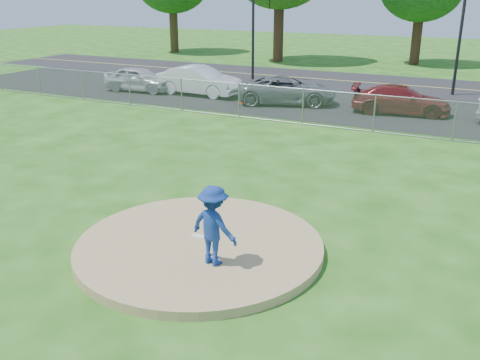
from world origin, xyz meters
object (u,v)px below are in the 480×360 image
(parked_car_darkred, at_px, (401,100))
(parked_car_silver, at_px, (139,79))
(pitcher, at_px, (214,225))
(traffic_signal_left, at_px, (257,25))
(parked_car_gray, at_px, (287,90))
(traffic_cone, at_px, (242,97))
(parked_car_white, at_px, (199,81))

(parked_car_darkred, bearing_deg, parked_car_silver, 84.21)
(pitcher, bearing_deg, traffic_signal_left, -56.23)
(traffic_signal_left, distance_m, parked_car_silver, 8.31)
(parked_car_gray, bearing_deg, traffic_signal_left, 16.46)
(traffic_signal_left, xyz_separation_m, parked_car_silver, (-4.10, -6.71, -2.67))
(traffic_signal_left, xyz_separation_m, parked_car_darkred, (10.08, -6.08, -2.71))
(parked_car_gray, distance_m, parked_car_darkred, 5.51)
(pitcher, height_order, parked_car_silver, pitcher)
(traffic_signal_left, distance_m, parked_car_darkred, 12.08)
(traffic_cone, bearing_deg, pitcher, -65.77)
(pitcher, bearing_deg, parked_car_gray, -62.22)
(parked_car_white, bearing_deg, parked_car_gray, -89.10)
(pitcher, height_order, traffic_cone, pitcher)
(traffic_cone, xyz_separation_m, parked_car_white, (-3.04, 0.95, 0.45))
(traffic_cone, bearing_deg, parked_car_darkred, 7.86)
(parked_car_gray, bearing_deg, pitcher, 177.19)
(parked_car_gray, relative_size, parked_car_darkred, 1.09)
(traffic_cone, relative_size, parked_car_gray, 0.13)
(parked_car_white, height_order, parked_car_gray, parked_car_white)
(parked_car_darkred, bearing_deg, pitcher, 169.68)
(parked_car_white, distance_m, parked_car_gray, 5.11)
(traffic_cone, distance_m, parked_car_white, 3.21)
(traffic_signal_left, xyz_separation_m, traffic_cone, (2.51, -7.12, -3.03))
(parked_car_silver, height_order, parked_car_white, parked_car_white)
(parked_car_silver, bearing_deg, parked_car_darkred, -92.46)
(parked_car_darkred, bearing_deg, traffic_cone, 89.51)
(traffic_cone, height_order, parked_car_silver, parked_car_silver)
(parked_car_silver, relative_size, parked_car_gray, 0.83)
(traffic_signal_left, bearing_deg, parked_car_gray, -53.98)
(parked_car_silver, distance_m, parked_car_white, 3.61)
(parked_car_silver, distance_m, parked_car_darkred, 14.19)
(pitcher, height_order, parked_car_gray, pitcher)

